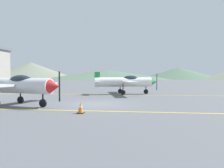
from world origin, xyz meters
TOP-DOWN VIEW (x-y plane):
  - ground_plane at (0.00, 0.00)m, footprint 400.00×400.00m
  - apron_line_near at (0.00, -3.05)m, footprint 80.00×0.16m
  - apron_line_far at (0.00, 7.82)m, footprint 80.00×0.16m
  - airplane_near at (-5.26, -1.48)m, footprint 7.07×8.05m
  - airplane_mid at (1.37, 8.86)m, footprint 7.07×8.03m
  - traffic_cone_front at (-0.07, -3.86)m, footprint 0.36×0.36m
  - hill_left at (-76.45, 133.68)m, footprint 66.84×66.84m
  - hill_centerleft at (-20.82, 133.04)m, footprint 89.80×89.80m
  - hill_centerright at (29.44, 145.30)m, footprint 58.18×58.18m

SIDE VIEW (x-z plane):
  - ground_plane at x=0.00m, z-range 0.00..0.00m
  - apron_line_near at x=0.00m, z-range 0.00..0.01m
  - apron_line_far at x=0.00m, z-range 0.00..0.01m
  - traffic_cone_front at x=-0.07m, z-range -0.01..0.58m
  - airplane_near at x=-5.26m, z-range 0.15..2.57m
  - airplane_mid at x=1.37m, z-range 0.15..2.57m
  - hill_centerleft at x=-20.82m, z-range 0.00..6.55m
  - hill_centerright at x=29.44m, z-range 0.00..8.38m
  - hill_left at x=-76.45m, z-range 0.00..12.19m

